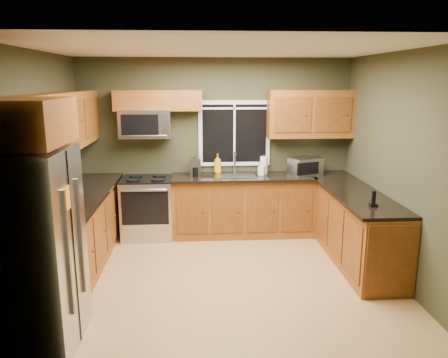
{
  "coord_description": "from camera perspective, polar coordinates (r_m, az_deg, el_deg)",
  "views": [
    {
      "loc": [
        -0.28,
        -4.99,
        2.37
      ],
      "look_at": [
        0.05,
        0.35,
        1.15
      ],
      "focal_mm": 35.0,
      "sensor_mm": 36.0,
      "label": 1
    }
  ],
  "objects": [
    {
      "name": "sink",
      "position": [
        6.66,
        1.55,
        0.55
      ],
      "size": [
        0.6,
        0.42,
        0.36
      ],
      "color": "slate",
      "rests_on": "countertop_back"
    },
    {
      "name": "window",
      "position": [
        6.84,
        1.36,
        5.98
      ],
      "size": [
        1.12,
        0.03,
        1.02
      ],
      "color": "white",
      "rests_on": "back_wall"
    },
    {
      "name": "base_cabinets_peninsula",
      "position": [
        6.21,
        16.31,
        -5.7
      ],
      "size": [
        0.6,
        2.52,
        0.9
      ],
      "color": "brown",
      "rests_on": "ground"
    },
    {
      "name": "base_cabinets_back",
      "position": [
        6.8,
        2.48,
        -3.57
      ],
      "size": [
        2.17,
        0.6,
        0.9
      ],
      "primitive_type": "cube",
      "color": "brown",
      "rests_on": "ground"
    },
    {
      "name": "soap_bottle_b",
      "position": [
        6.71,
        4.94,
        1.38
      ],
      "size": [
        0.12,
        0.12,
        0.2
      ],
      "primitive_type": "imported",
      "rotation": [
        0.0,
        0.0,
        -0.42
      ],
      "color": "white",
      "rests_on": "countertop_back"
    },
    {
      "name": "cordless_phone",
      "position": [
        5.32,
        18.93,
        -2.83
      ],
      "size": [
        0.09,
        0.09,
        0.18
      ],
      "color": "black",
      "rests_on": "countertop_peninsula"
    },
    {
      "name": "upper_cabinets_back_left",
      "position": [
        6.65,
        -8.58,
        10.12
      ],
      "size": [
        1.3,
        0.33,
        0.3
      ],
      "primitive_type": "cube",
      "color": "brown",
      "rests_on": "back_wall"
    },
    {
      "name": "toaster_oven",
      "position": [
        6.77,
        10.57,
        1.63
      ],
      "size": [
        0.53,
        0.48,
        0.28
      ],
      "color": "#B7B7BC",
      "rests_on": "countertop_back"
    },
    {
      "name": "countertop_left",
      "position": [
        5.84,
        -18.25,
        -2.17
      ],
      "size": [
        0.65,
        2.65,
        0.04
      ],
      "primitive_type": "cube",
      "color": "black",
      "rests_on": "base_cabinets_left"
    },
    {
      "name": "countertop_back",
      "position": [
        6.66,
        2.54,
        0.25
      ],
      "size": [
        2.17,
        0.65,
        0.04
      ],
      "primitive_type": "cube",
      "color": "black",
      "rests_on": "base_cabinets_back"
    },
    {
      "name": "kettle",
      "position": [
        6.68,
        -3.83,
        1.65
      ],
      "size": [
        0.21,
        0.21,
        0.3
      ],
      "color": "#B7B7BC",
      "rests_on": "countertop_back"
    },
    {
      "name": "range",
      "position": [
        6.77,
        -9.94,
        -3.65
      ],
      "size": [
        0.76,
        0.69,
        0.94
      ],
      "color": "#B7B7BC",
      "rests_on": "ground"
    },
    {
      "name": "left_wall",
      "position": [
        5.41,
        -23.15,
        0.94
      ],
      "size": [
        0.0,
        3.6,
        3.6
      ],
      "primitive_type": "plane",
      "rotation": [
        1.57,
        0.0,
        1.57
      ],
      "color": "#363722",
      "rests_on": "ground"
    },
    {
      "name": "front_wall",
      "position": [
        3.36,
        1.4,
        -4.81
      ],
      "size": [
        4.2,
        0.0,
        4.2
      ],
      "primitive_type": "plane",
      "rotation": [
        -1.57,
        0.0,
        0.0
      ],
      "color": "#363722",
      "rests_on": "ground"
    },
    {
      "name": "right_wall",
      "position": [
        5.62,
        21.61,
        1.48
      ],
      "size": [
        0.0,
        3.6,
        3.6
      ],
      "primitive_type": "plane",
      "rotation": [
        1.57,
        0.0,
        -1.57
      ],
      "color": "#363722",
      "rests_on": "ground"
    },
    {
      "name": "ceiling",
      "position": [
        5.01,
        -0.34,
        16.64
      ],
      "size": [
        4.2,
        4.2,
        0.0
      ],
      "primitive_type": "plane",
      "rotation": [
        3.14,
        0.0,
        0.0
      ],
      "color": "white",
      "rests_on": "back_wall"
    },
    {
      "name": "upper_cabinets_back_right",
      "position": [
        6.86,
        11.2,
        8.34
      ],
      "size": [
        1.3,
        0.33,
        0.72
      ],
      "primitive_type": "cube",
      "color": "brown",
      "rests_on": "back_wall"
    },
    {
      "name": "base_cabinets_left",
      "position": [
        5.98,
        -18.17,
        -6.52
      ],
      "size": [
        0.6,
        2.65,
        0.9
      ],
      "primitive_type": "cube",
      "color": "brown",
      "rests_on": "ground"
    },
    {
      "name": "paper_towel_roll",
      "position": [
        6.82,
        5.21,
        1.84
      ],
      "size": [
        0.15,
        0.15,
        0.3
      ],
      "color": "white",
      "rests_on": "countertop_back"
    },
    {
      "name": "floor",
      "position": [
        5.53,
        -0.3,
        -12.54
      ],
      "size": [
        4.2,
        4.2,
        0.0
      ],
      "primitive_type": "plane",
      "color": "#AD804C",
      "rests_on": "ground"
    },
    {
      "name": "upper_cabinet_over_fridge",
      "position": [
        3.98,
        -25.25,
        6.76
      ],
      "size": [
        0.72,
        0.9,
        0.38
      ],
      "primitive_type": "cube",
      "color": "brown",
      "rests_on": "left_wall"
    },
    {
      "name": "back_wall",
      "position": [
        6.87,
        -1.16,
        4.3
      ],
      "size": [
        4.2,
        0.0,
        4.2
      ],
      "primitive_type": "plane",
      "rotation": [
        1.57,
        0.0,
        0.0
      ],
      "color": "#363722",
      "rests_on": "ground"
    },
    {
      "name": "microwave",
      "position": [
        6.67,
        -10.23,
        7.13
      ],
      "size": [
        0.76,
        0.41,
        0.42
      ],
      "color": "#B7B7BC",
      "rests_on": "back_wall"
    },
    {
      "name": "countertop_peninsula",
      "position": [
        6.08,
        16.34,
        -1.48
      ],
      "size": [
        0.65,
        2.5,
        0.04
      ],
      "primitive_type": "cube",
      "color": "black",
      "rests_on": "base_cabinets_peninsula"
    },
    {
      "name": "upper_cabinets_left",
      "position": [
        5.73,
        -20.47,
        6.95
      ],
      "size": [
        0.33,
        2.65,
        0.72
      ],
      "primitive_type": "cube",
      "color": "brown",
      "rests_on": "left_wall"
    },
    {
      "name": "refrigerator",
      "position": [
        4.23,
        -23.77,
        -8.61
      ],
      "size": [
        0.74,
        0.9,
        1.8
      ],
      "color": "#B7B7BC",
      "rests_on": "ground"
    },
    {
      "name": "coffee_maker",
      "position": [
        6.65,
        -3.76,
        1.52
      ],
      "size": [
        0.17,
        0.22,
        0.27
      ],
      "color": "slate",
      "rests_on": "countertop_back"
    },
    {
      "name": "soap_bottle_a",
      "position": [
        6.81,
        -0.84,
        2.03
      ],
      "size": [
        0.13,
        0.13,
        0.3
      ],
      "primitive_type": "imported",
      "rotation": [
        0.0,
        0.0,
        -0.16
      ],
      "color": "orange",
      "rests_on": "countertop_back"
    }
  ]
}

